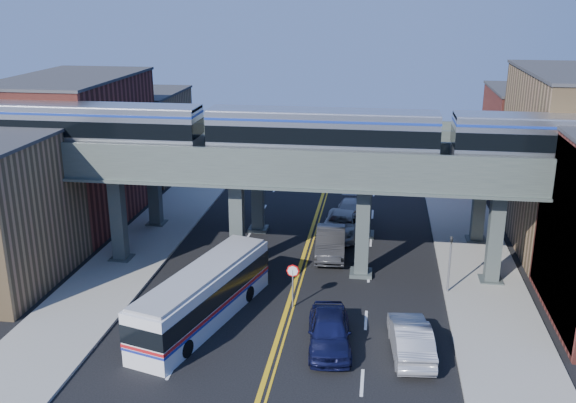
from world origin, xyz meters
name	(u,v)px	position (x,y,z in m)	size (l,w,h in m)	color
ground	(279,332)	(0.00, 0.00, 0.00)	(120.00, 120.00, 0.00)	black
sidewalk_west	(140,249)	(-11.50, 10.00, 0.08)	(5.00, 70.00, 0.16)	gray
sidewalk_east	(478,268)	(11.50, 10.00, 0.08)	(5.00, 70.00, 0.16)	gray
building_west_b	(77,150)	(-18.50, 16.00, 5.50)	(8.00, 14.00, 11.00)	maroon
building_west_c	(139,135)	(-18.50, 29.00, 4.00)	(8.00, 10.00, 8.00)	olive
building_east_c	(534,142)	(18.50, 29.00, 4.50)	(8.00, 10.00, 9.00)	maroon
mural_panel	(560,236)	(14.55, 4.00, 4.75)	(0.10, 9.50, 9.50)	teal
elevated_viaduct_near	(299,175)	(0.00, 8.00, 6.47)	(52.00, 3.60, 7.40)	#3C4544
elevated_viaduct_far	(312,149)	(0.00, 15.00, 6.47)	(52.00, 3.60, 7.40)	#3C4544
transit_train	(322,133)	(1.36, 8.00, 9.09)	(42.86, 2.68, 3.12)	black
stop_sign	(293,279)	(0.30, 3.00, 1.76)	(0.76, 0.09, 2.63)	slate
traffic_signal	(450,258)	(9.20, 6.00, 2.30)	(0.15, 0.18, 4.10)	slate
transit_bus	(203,296)	(-4.28, 0.69, 1.47)	(5.38, 11.37, 2.86)	silver
car_lane_a	(329,331)	(2.72, -1.06, 0.90)	(2.13, 5.30, 1.81)	#0E1135
car_lane_b	(331,242)	(1.80, 11.02, 0.92)	(1.95, 5.59, 1.84)	#28282A
car_lane_c	(342,224)	(2.30, 14.92, 0.83)	(2.75, 5.96, 1.66)	#B8B9BB
car_lane_d	(350,212)	(2.71, 18.21, 0.75)	(2.10, 5.18, 1.50)	#A2A1A6
car_parked_curb	(411,338)	(6.76, -1.13, 0.87)	(1.83, 5.25, 1.73)	#99999D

